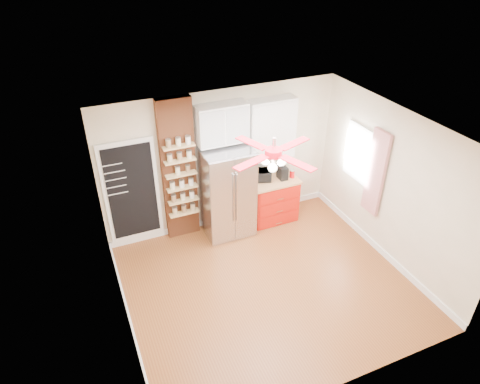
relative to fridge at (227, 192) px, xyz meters
name	(u,v)px	position (x,y,z in m)	size (l,w,h in m)	color
floor	(267,285)	(0.05, -1.63, -0.88)	(4.50, 4.50, 0.00)	brown
ceiling	(274,134)	(0.05, -1.63, 1.83)	(4.50, 4.50, 0.00)	white
wall_back	(222,160)	(0.05, 0.37, 0.48)	(4.50, 0.02, 2.70)	beige
wall_front	(351,313)	(0.05, -3.63, 0.48)	(4.50, 0.02, 2.70)	beige
wall_left	(117,257)	(-2.20, -1.63, 0.48)	(0.02, 4.00, 2.70)	beige
wall_right	(392,187)	(2.30, -1.63, 0.48)	(0.02, 4.00, 2.70)	beige
chalkboard	(132,192)	(-1.65, 0.33, 0.23)	(0.95, 0.05, 1.95)	white
brick_pillar	(179,171)	(-0.80, 0.29, 0.48)	(0.60, 0.16, 2.70)	brown
fridge	(227,192)	(0.00, 0.00, 0.00)	(0.90, 0.70, 1.75)	#B8B8BD
upper_glass_cabinet	(222,124)	(0.00, 0.20, 1.27)	(0.90, 0.35, 0.70)	white
red_cabinet	(272,199)	(0.97, 0.05, -0.42)	(0.94, 0.64, 0.90)	#BB160A
upper_shelf_unit	(271,129)	(0.97, 0.22, 1.00)	(0.90, 0.30, 1.15)	white
window	(359,154)	(2.28, -0.73, 0.68)	(0.04, 0.75, 1.05)	white
curtain	(376,173)	(2.23, -1.28, 0.57)	(0.06, 0.40, 1.55)	#AA161C
ceiling_fan	(274,153)	(0.05, -1.63, 1.55)	(1.40, 1.40, 0.44)	silver
toaster_oven	(261,175)	(0.74, 0.12, 0.13)	(0.38, 0.26, 0.21)	black
coffee_maker	(282,173)	(1.14, 0.01, 0.15)	(0.15, 0.22, 0.26)	black
canister_left	(292,174)	(1.34, -0.02, 0.10)	(0.10, 0.10, 0.15)	red
canister_right	(286,173)	(1.26, 0.07, 0.09)	(0.09, 0.09, 0.13)	#BF310A
pantry_jar_oats	(178,171)	(-0.85, 0.14, 0.57)	(0.08, 0.08, 0.14)	beige
pantry_jar_beans	(188,168)	(-0.66, 0.18, 0.56)	(0.08, 0.08, 0.12)	olive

